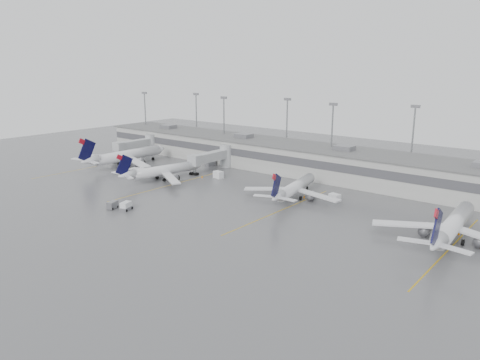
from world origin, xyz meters
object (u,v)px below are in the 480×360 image
Objects in this scene: jet_far_left at (125,155)px; jet_mid_left at (162,170)px; jet_far_right at (452,226)px; jet_mid_right at (294,188)px; baggage_tug at (126,207)px.

jet_far_left reaches higher than jet_mid_left.
jet_mid_left is at bearing 177.89° from jet_far_right.
jet_far_left is at bearing 174.56° from jet_far_right.
jet_mid_right is (37.96, 7.44, -0.04)m from jet_mid_left.
jet_mid_left reaches higher than baggage_tug.
jet_far_right is (97.55, -3.43, -0.21)m from jet_far_left.
jet_far_right is at bearing -2.71° from jet_far_left.
jet_mid_right is 8.16× the size of baggage_tug.
jet_far_left reaches higher than jet_mid_right.
jet_far_left reaches higher than jet_far_right.
baggage_tug is (36.93, -28.39, -2.58)m from jet_far_left.
jet_far_right is at bearing 11.85° from jet_mid_left.
jet_far_left is 1.21× the size of jet_mid_left.
jet_mid_right is at bearing 1.47° from jet_far_left.
jet_far_left reaches higher than baggage_tug.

